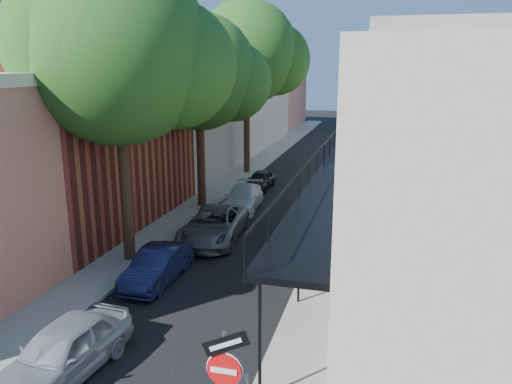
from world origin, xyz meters
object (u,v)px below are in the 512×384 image
Objects in this scene: oak_mid at (207,75)px; oak_far at (254,54)px; sign_post at (225,375)px; parked_car_e at (260,180)px; parked_car_a at (63,351)px; parked_car_c at (214,225)px; oak_near at (131,55)px; parked_car_d at (243,198)px; parked_car_b at (157,266)px.

oak_far reaches higher than oak_mid.
parked_car_e is (-4.92, 21.88, -1.47)m from sign_post.
oak_far reaches higher than parked_car_a.
sign_post is at bearing -73.69° from parked_car_c.
oak_near is 10.92m from parked_car_d.
sign_post is 0.25× the size of oak_far.
parked_car_e is (-0.22, 4.64, -0.05)m from parked_car_d.
parked_car_d is at bearing 88.36° from parked_car_b.
parked_car_e is at bearing 95.33° from parked_car_a.
oak_near is 7.98m from parked_car_c.
oak_near is 0.96× the size of oak_far.
oak_mid is at bearing 107.42° from parked_car_c.
parked_car_b is at bearing 97.26° from parked_car_a.
oak_mid reaches higher than sign_post.
oak_far is at bearing 94.84° from parked_car_b.
parked_car_b is at bearing -96.29° from parked_car_d.
sign_post is 27.80m from oak_far.
parked_car_e is at bearing 89.88° from parked_car_b.
parked_car_a is at bearing -86.00° from oak_far.
oak_near reaches higher than parked_car_d.
oak_mid is 9.12m from oak_far.
oak_far is 25.73m from parked_car_a.
parked_car_a is 20.12m from parked_car_e.
oak_far is at bearing 103.91° from sign_post.
oak_near is 2.76× the size of parked_car_a.
oak_far is (0.06, 9.04, 1.20)m from oak_mid.
parked_car_a reaches higher than parked_car_e.
oak_near is 17.01m from oak_far.
sign_post is 0.59× the size of parked_car_c.
oak_far is 11.99m from parked_car_d.
parked_car_d reaches higher than parked_car_b.
parked_car_a is 10.41m from parked_car_c.
parked_car_b is 0.87× the size of parked_car_d.
oak_mid is 0.86× the size of oak_far.
parked_car_c is (0.47, 4.69, 0.08)m from parked_car_b.
parked_car_d is (-0.13, 5.07, -0.08)m from parked_car_c.
parked_car_d is (1.83, 7.95, -7.26)m from oak_near.
parked_car_d is at bearing 77.01° from oak_near.
oak_far is 3.57× the size of parked_car_e.
parked_car_a is 1.11× the size of parked_car_b.
oak_near reaches higher than parked_car_a.
oak_mid is 8.39m from parked_car_c.
oak_near is 1.12× the size of oak_mid.
parked_car_e is (1.66, 4.63, -6.49)m from oak_mid.
oak_near is 2.27× the size of parked_car_c.
parked_car_a reaches higher than parked_car_c.
oak_far is 2.78× the size of parked_car_d.
sign_post is at bearing -76.09° from oak_far.
sign_post is 0.80× the size of parked_car_b.
parked_car_d is (0.33, 9.76, 0.01)m from parked_car_b.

